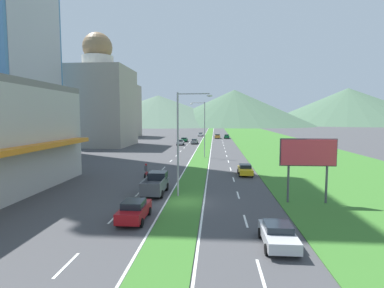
{
  "coord_description": "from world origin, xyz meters",
  "views": [
    {
      "loc": [
        2.75,
        -27.33,
        7.88
      ],
      "look_at": [
        -1.29,
        25.5,
        3.13
      ],
      "focal_mm": 28.49,
      "sensor_mm": 36.0,
      "label": 1
    }
  ],
  "objects": [
    {
      "name": "car_7",
      "position": [
        3.56,
        83.54,
        0.8
      ],
      "size": [
        2.04,
        4.21,
        1.58
      ],
      "rotation": [
        0.0,
        0.0,
        -1.57
      ],
      "color": "#C6842D",
      "rests_on": "ground_plane"
    },
    {
      "name": "lane_dash_left_12",
      "position": [
        -5.1,
        72.19,
        0.01
      ],
      "size": [
        0.16,
        2.8,
        0.01
      ],
      "primitive_type": "cube",
      "color": "silver",
      "rests_on": "ground_plane"
    },
    {
      "name": "car_3",
      "position": [
        6.62,
        -9.0,
        0.72
      ],
      "size": [
        1.99,
        4.07,
        1.38
      ],
      "rotation": [
        0.0,
        0.0,
        -1.57
      ],
      "color": "#B2B2B7",
      "rests_on": "ground_plane"
    },
    {
      "name": "car_4",
      "position": [
        6.83,
        13.71,
        0.75
      ],
      "size": [
        1.9,
        4.16,
        1.46
      ],
      "rotation": [
        0.0,
        0.0,
        -1.57
      ],
      "color": "yellow",
      "rests_on": "ground_plane"
    },
    {
      "name": "lane_dash_left_11",
      "position": [
        -5.1,
        64.51,
        0.01
      ],
      "size": [
        0.16,
        2.8,
        0.01
      ],
      "primitive_type": "cube",
      "color": "silver",
      "rests_on": "ground_plane"
    },
    {
      "name": "lane_dash_right_6",
      "position": [
        5.1,
        26.1,
        0.01
      ],
      "size": [
        0.16,
        2.8,
        0.01
      ],
      "primitive_type": "cube",
      "color": "silver",
      "rests_on": "ground_plane"
    },
    {
      "name": "lane_dash_right_10",
      "position": [
        5.1,
        56.83,
        0.01
      ],
      "size": [
        0.16,
        2.8,
        0.01
      ],
      "primitive_type": "cube",
      "color": "silver",
      "rests_on": "ground_plane"
    },
    {
      "name": "ground_plane",
      "position": [
        0.0,
        0.0,
        0.0
      ],
      "size": [
        600.0,
        600.0,
        0.0
      ],
      "primitive_type": "plane",
      "color": "#424244"
    },
    {
      "name": "lane_dash_left_1",
      "position": [
        -5.1,
        -12.32,
        0.01
      ],
      "size": [
        0.16,
        2.8,
        0.01
      ],
      "primitive_type": "cube",
      "color": "silver",
      "rests_on": "ground_plane"
    },
    {
      "name": "lane_dash_right_1",
      "position": [
        5.1,
        -12.32,
        0.01
      ],
      "size": [
        0.16,
        2.8,
        0.01
      ],
      "primitive_type": "cube",
      "color": "silver",
      "rests_on": "ground_plane"
    },
    {
      "name": "lane_dash_right_11",
      "position": [
        5.1,
        64.51,
        0.01
      ],
      "size": [
        0.16,
        2.8,
        0.01
      ],
      "primitive_type": "cube",
      "color": "silver",
      "rests_on": "ground_plane"
    },
    {
      "name": "lane_dash_left_7",
      "position": [
        -5.1,
        33.78,
        0.01
      ],
      "size": [
        0.16,
        2.8,
        0.01
      ],
      "primitive_type": "cube",
      "color": "silver",
      "rests_on": "ground_plane"
    },
    {
      "name": "lane_dash_right_8",
      "position": [
        5.1,
        41.46,
        0.01
      ],
      "size": [
        0.16,
        2.8,
        0.01
      ],
      "primitive_type": "cube",
      "color": "silver",
      "rests_on": "ground_plane"
    },
    {
      "name": "lane_dash_right_4",
      "position": [
        5.1,
        10.73,
        0.01
      ],
      "size": [
        0.16,
        2.8,
        0.01
      ],
      "primitive_type": "cube",
      "color": "silver",
      "rests_on": "ground_plane"
    },
    {
      "name": "car_2",
      "position": [
        -7.0,
        67.92,
        0.71
      ],
      "size": [
        2.02,
        4.65,
        1.36
      ],
      "rotation": [
        0.0,
        0.0,
        1.57
      ],
      "color": "#0C5128",
      "rests_on": "ground_plane"
    },
    {
      "name": "lane_dash_right_7",
      "position": [
        5.1,
        33.78,
        0.01
      ],
      "size": [
        0.16,
        2.8,
        0.01
      ],
      "primitive_type": "cube",
      "color": "silver",
      "rests_on": "ground_plane"
    },
    {
      "name": "car_8",
      "position": [
        -3.35,
        -5.17,
        0.81
      ],
      "size": [
        1.94,
        4.3,
        1.59
      ],
      "rotation": [
        0.0,
        0.0,
        1.57
      ],
      "color": "maroon",
      "rests_on": "ground_plane"
    },
    {
      "name": "car_6",
      "position": [
        6.9,
        83.19,
        0.78
      ],
      "size": [
        1.88,
        4.37,
        1.51
      ],
      "rotation": [
        0.0,
        0.0,
        -1.57
      ],
      "color": "#0C5128",
      "rests_on": "ground_plane"
    },
    {
      "name": "pickup_truck_0",
      "position": [
        -3.35,
        3.22,
        0.98
      ],
      "size": [
        2.18,
        5.4,
        2.0
      ],
      "rotation": [
        0.0,
        0.0,
        1.57
      ],
      "color": "#515459",
      "rests_on": "ground_plane"
    },
    {
      "name": "lane_dash_left_2",
      "position": [
        -5.1,
        -4.63,
        0.01
      ],
      "size": [
        0.16,
        2.8,
        0.01
      ],
      "primitive_type": "cube",
      "color": "silver",
      "rests_on": "ground_plane"
    },
    {
      "name": "lane_dash_left_6",
      "position": [
        -5.1,
        26.1,
        0.01
      ],
      "size": [
        0.16,
        2.8,
        0.01
      ],
      "primitive_type": "cube",
      "color": "silver",
      "rests_on": "ground_plane"
    },
    {
      "name": "lane_dash_left_9",
      "position": [
        -5.1,
        49.14,
        0.01
      ],
      "size": [
        0.16,
        2.8,
        0.01
      ],
      "primitive_type": "cube",
      "color": "silver",
      "rests_on": "ground_plane"
    },
    {
      "name": "car_1",
      "position": [
        -3.17,
        96.48,
        0.75
      ],
      "size": [
        2.02,
        4.22,
        1.44
      ],
      "rotation": [
        0.0,
        0.0,
        1.57
      ],
      "color": "silver",
      "rests_on": "ground_plane"
    },
    {
      "name": "street_lamp_mid",
      "position": [
        0.43,
        31.15,
        6.07
      ],
      "size": [
        2.93,
        0.34,
        10.7
      ],
      "color": "#99999E",
      "rests_on": "ground_plane"
    },
    {
      "name": "car_0",
      "position": [
        -3.28,
        60.86,
        0.75
      ],
      "size": [
        1.87,
        4.67,
        1.43
      ],
      "rotation": [
        0.0,
        0.0,
        1.57
      ],
      "color": "slate",
      "rests_on": "ground_plane"
    },
    {
      "name": "lane_dash_left_3",
      "position": [
        -5.1,
        3.05,
        0.01
      ],
      "size": [
        0.16,
        2.8,
        0.01
      ],
      "primitive_type": "cube",
      "color": "silver",
      "rests_on": "ground_plane"
    },
    {
      "name": "hill_far_center",
      "position": [
        19.49,
        247.25,
        15.84
      ],
      "size": [
        139.72,
        139.72,
        31.68
      ],
      "primitive_type": "cone",
      "color": "#47664C",
      "rests_on": "ground_plane"
    },
    {
      "name": "lane_dash_right_2",
      "position": [
        5.1,
        -4.63,
        0.01
      ],
      "size": [
        0.16,
        2.8,
        0.01
      ],
      "primitive_type": "cube",
      "color": "silver",
      "rests_on": "ground_plane"
    },
    {
      "name": "edge_line_median_right",
      "position": [
        1.75,
        60.0,
        0.01
      ],
      "size": [
        0.16,
        240.0,
        0.01
      ],
      "primitive_type": "cube",
      "color": "silver",
      "rests_on": "ground_plane"
    },
    {
      "name": "domed_building",
      "position": [
        -28.7,
        53.51,
        11.95
      ],
      "size": [
        16.81,
        16.81,
        30.2
      ],
      "color": "#9E9384",
      "rests_on": "ground_plane"
    },
    {
      "name": "lane_dash_left_10",
      "position": [
        -5.1,
        56.83,
        0.01
      ],
      "size": [
        0.16,
        2.8,
        0.01
      ],
      "primitive_type": "cube",
      "color": "silver",
      "rests_on": "ground_plane"
    },
    {
      "name": "lane_dash_left_5",
      "position": [
        -5.1,
        18.41,
        0.01
      ],
      "size": [
        0.16,
        2.8,
        0.01
      ],
      "primitive_type": "cube",
      "color": "silver",
      "rests_on": "ground_plane"
    },
    {
      "name": "midrise_colored",
      "position": [
        -35.06,
        90.61,
        10.17
      ],
      "size": [
        14.59,
        14.59,
        20.35
      ],
      "primitive_type": "cube",
      "color": "#9E9384",
      "rests_on": "ground_plane"
    },
    {
      "name": "edge_line_median_left",
      "position": [
        -1.75,
        60.0,
        0.01
      ],
      "size": [
        0.16,
        240.0,
        0.01
      ],
      "primitive_type": "cube",
      "color": "silver",
      "rests_on": "ground_plane"
    },
    {
      "name": "lane_dash_right_9",
      "position": [
        5.1,
        49.14,
        0.01
      ],
      "size": [
        0.16,
        2.8,
        0.01
      ],
      "primitive_type": "cube",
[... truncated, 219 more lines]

